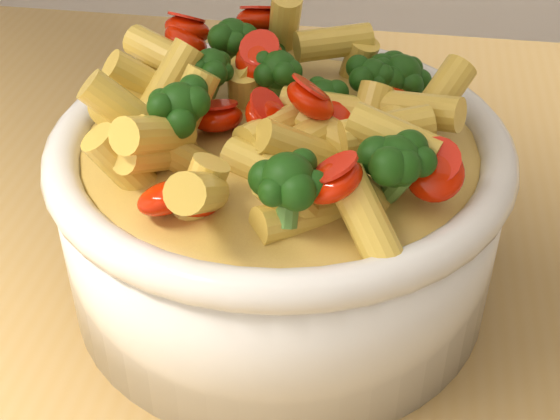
# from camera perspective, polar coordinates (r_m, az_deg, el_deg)

# --- Properties ---
(table) EXTENTS (1.20, 0.80, 0.90)m
(table) POSITION_cam_1_polar(r_m,az_deg,el_deg) (0.61, -3.32, -10.87)
(table) COLOR #A17B45
(table) RESTS_ON ground
(serving_bowl) EXTENTS (0.28, 0.28, 0.12)m
(serving_bowl) POSITION_cam_1_polar(r_m,az_deg,el_deg) (0.49, 0.00, 0.14)
(serving_bowl) COLOR silver
(serving_bowl) RESTS_ON table
(pasta_salad) EXTENTS (0.22, 0.22, 0.05)m
(pasta_salad) POSITION_cam_1_polar(r_m,az_deg,el_deg) (0.45, 0.00, 7.71)
(pasta_salad) COLOR gold
(pasta_salad) RESTS_ON serving_bowl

